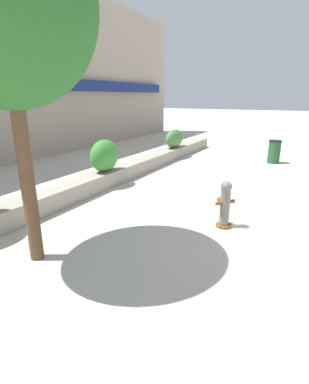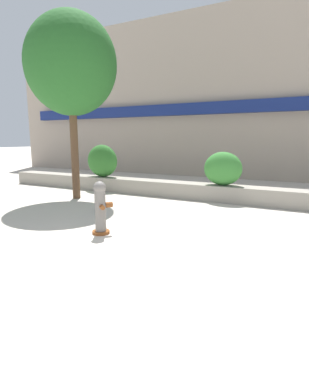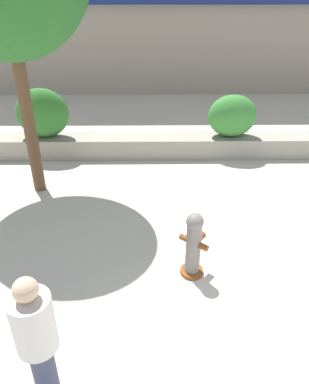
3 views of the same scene
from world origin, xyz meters
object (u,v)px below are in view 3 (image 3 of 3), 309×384
hedge_bush_1 (232,116)px  fire_hydrant (194,244)px  pedestrian (37,338)px  hedge_bush_0 (42,113)px

hedge_bush_1 → fire_hydrant: hedge_bush_1 is taller
hedge_bush_1 → fire_hydrant: 4.56m
fire_hydrant → pedestrian: bearing=-131.1°
pedestrian → hedge_bush_1: bearing=64.1°
hedge_bush_1 → pedestrian: 7.00m
hedge_bush_1 → pedestrian: bearing=-115.9°
hedge_bush_0 → fire_hydrant: size_ratio=1.16×
hedge_bush_1 → fire_hydrant: size_ratio=1.08×
hedge_bush_0 → pedestrian: 6.47m
hedge_bush_0 → hedge_bush_1: hedge_bush_0 is taller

